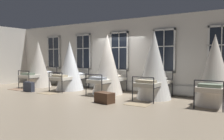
% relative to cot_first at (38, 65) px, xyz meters
% --- Properties ---
extents(ground, '(25.70, 25.70, 0.00)m').
position_rel_cot_first_xyz_m(ground, '(4.37, -0.08, -1.17)').
color(ground, gray).
extents(back_wall_with_windows, '(13.85, 0.10, 3.32)m').
position_rel_cot_first_xyz_m(back_wall_with_windows, '(4.37, 1.19, 0.49)').
color(back_wall_with_windows, silver).
rests_on(back_wall_with_windows, ground).
extents(window_bank, '(9.69, 0.10, 2.67)m').
position_rel_cot_first_xyz_m(window_bank, '(4.37, 1.07, -0.19)').
color(window_bank, black).
rests_on(window_bank, ground).
extents(cot_first, '(1.33, 1.92, 2.42)m').
position_rel_cot_first_xyz_m(cot_first, '(0.00, 0.00, 0.00)').
color(cot_first, black).
rests_on(cot_first, ground).
extents(cot_second, '(1.33, 1.91, 2.34)m').
position_rel_cot_first_xyz_m(cot_second, '(2.23, 0.03, -0.04)').
color(cot_second, black).
rests_on(cot_second, ground).
extents(cot_third, '(1.33, 1.93, 2.56)m').
position_rel_cot_first_xyz_m(cot_third, '(4.41, 0.06, 0.07)').
color(cot_third, black).
rests_on(cot_third, ground).
extents(cot_fourth, '(1.33, 1.91, 2.57)m').
position_rel_cot_first_xyz_m(cot_fourth, '(6.55, 0.04, 0.07)').
color(cot_fourth, black).
rests_on(cot_fourth, ground).
extents(cot_fifth, '(1.33, 1.91, 2.34)m').
position_rel_cot_first_xyz_m(cot_fifth, '(8.69, 0.02, -0.04)').
color(cot_fifth, black).
rests_on(cot_fifth, ground).
extents(rug_first, '(0.80, 0.56, 0.01)m').
position_rel_cot_first_xyz_m(rug_first, '(0.01, -1.31, -1.17)').
color(rug_first, brown).
rests_on(rug_first, ground).
extents(rug_second, '(0.80, 0.56, 0.01)m').
position_rel_cot_first_xyz_m(rug_second, '(2.19, -1.31, -1.17)').
color(rug_second, '#8E7A5B').
rests_on(rug_second, ground).
extents(rug_fourth, '(0.83, 0.60, 0.01)m').
position_rel_cot_first_xyz_m(rug_fourth, '(6.56, -1.31, -1.17)').
color(rug_fourth, '#8E7A5B').
rests_on(rug_fourth, ground).
extents(suitcase_dark, '(0.56, 0.22, 0.47)m').
position_rel_cot_first_xyz_m(suitcase_dark, '(1.08, -1.44, -0.95)').
color(suitcase_dark, '#2D3342').
rests_on(suitcase_dark, ground).
extents(travel_trunk, '(0.70, 0.51, 0.36)m').
position_rel_cot_first_xyz_m(travel_trunk, '(5.47, -1.67, -0.99)').
color(travel_trunk, '#472D1E').
rests_on(travel_trunk, ground).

